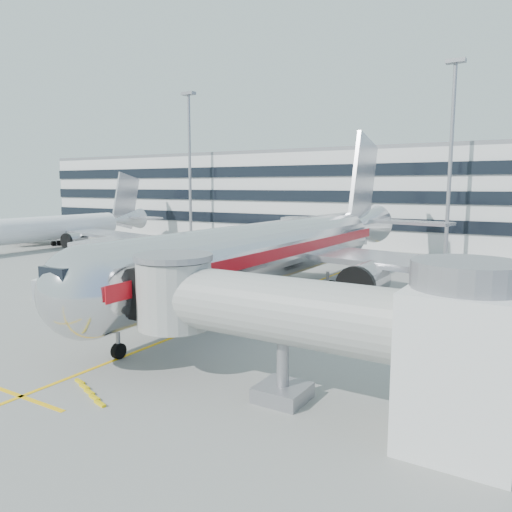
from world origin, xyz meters
The scene contains 15 objects.
ground centered at (0.00, 0.00, 0.00)m, with size 180.00×180.00×0.00m, color gray.
lead_in_line centered at (0.00, 10.00, 0.01)m, with size 0.25×70.00×0.01m, color yellow.
stop_bar centered at (0.00, -14.00, 0.01)m, with size 6.00×0.25×0.01m, color yellow.
main_jet centered at (0.00, 11.72, 4.23)m, with size 50.95×48.70×16.06m.
jet_bridge centered at (12.18, -8.00, 3.87)m, with size 17.80×4.50×7.00m.
terminal centered at (0.00, 57.95, 7.80)m, with size 150.00×24.25×15.60m.
light_mast_west centered at (-35.00, 42.00, 14.88)m, with size 2.40×1.20×25.45m.
light_mast_centre centered at (8.00, 42.00, 14.88)m, with size 2.40×1.20×25.45m.
second_jet centered at (-46.35, 22.80, 3.18)m, with size 38.21×36.52×12.04m.
belt_loader centered at (-5.89, 0.46, 0.70)m, with size 5.31×3.11×2.48m.
baggage_tug centered at (-8.36, -2.52, 0.93)m, with size 3.19×2.46×2.14m.
cargo_container_left centered at (-16.47, -0.64, 0.90)m, with size 2.17×2.17×1.79m.
cargo_container_right centered at (-16.78, 3.42, 0.75)m, with size 1.75×1.75×1.49m.
cargo_container_front centered at (-12.04, -0.71, 0.83)m, with size 1.72×1.72×1.65m.
ramp_worker centered at (-5.26, -2.51, 0.81)m, with size 0.59×0.39×1.62m, color #9CE518.
Camera 1 is at (20.71, -27.02, 9.69)m, focal length 35.00 mm.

